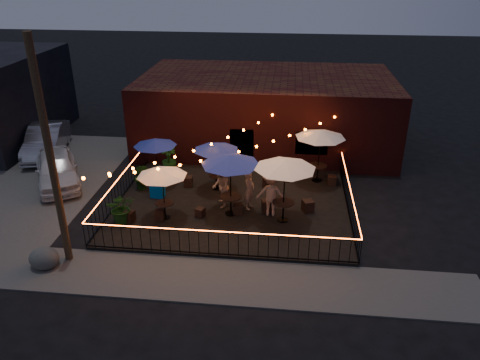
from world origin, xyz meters
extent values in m
plane|color=black|center=(0.00, 0.00, 0.00)|extent=(110.00, 110.00, 0.00)
cube|color=black|center=(0.00, 2.00, 0.07)|extent=(10.00, 8.00, 0.15)
cube|color=#4A4744|center=(0.00, -3.25, 0.03)|extent=(18.00, 2.50, 0.05)
cube|color=#4A4744|center=(-12.00, 4.00, 0.01)|extent=(11.00, 12.00, 0.02)
cube|color=#350E0E|center=(1.00, 10.00, 2.00)|extent=(14.00, 8.00, 4.00)
cube|color=black|center=(0.00, 6.12, 1.10)|extent=(1.20, 0.24, 2.20)
cube|color=black|center=(3.50, 6.12, 1.60)|extent=(1.60, 0.24, 1.20)
cylinder|color=#352115|center=(-5.40, -2.60, 4.00)|extent=(0.26, 0.26, 8.00)
cube|color=black|center=(0.00, -2.00, 0.23)|extent=(10.00, 0.04, 0.04)
cube|color=black|center=(0.00, -2.00, 1.15)|extent=(10.00, 0.04, 0.04)
cube|color=#FF5617|center=(0.00, -2.00, 1.18)|extent=(10.00, 0.03, 0.02)
cube|color=black|center=(-5.00, 2.00, 0.23)|extent=(0.04, 8.00, 0.04)
cube|color=black|center=(-5.00, 2.00, 1.15)|extent=(0.04, 8.00, 0.04)
cube|color=#FF5617|center=(-5.00, 2.00, 1.18)|extent=(0.03, 8.00, 0.02)
cube|color=black|center=(5.00, 2.00, 0.23)|extent=(0.04, 8.00, 0.04)
cube|color=black|center=(5.00, 2.00, 1.15)|extent=(0.04, 8.00, 0.04)
cube|color=#FF5617|center=(5.00, 2.00, 1.18)|extent=(0.03, 8.00, 0.02)
cylinder|color=black|center=(-2.62, 0.49, 0.16)|extent=(0.41, 0.41, 0.03)
cylinder|color=black|center=(-2.62, 0.49, 0.49)|extent=(0.06, 0.06, 0.67)
cylinder|color=black|center=(-2.62, 0.49, 0.83)|extent=(0.74, 0.74, 0.04)
cylinder|color=black|center=(-2.62, 0.49, 1.26)|extent=(0.04, 0.04, 2.22)
cone|color=silver|center=(-2.62, 0.49, 2.23)|extent=(2.68, 2.68, 0.32)
cylinder|color=black|center=(-3.80, 3.74, 0.16)|extent=(0.40, 0.40, 0.03)
cylinder|color=black|center=(-3.80, 3.74, 0.49)|extent=(0.05, 0.05, 0.66)
cylinder|color=black|center=(-3.80, 3.74, 0.83)|extent=(0.73, 0.73, 0.04)
cylinder|color=black|center=(-3.80, 3.74, 1.25)|extent=(0.04, 0.04, 2.20)
cone|color=navy|center=(-3.80, 3.74, 2.21)|extent=(2.50, 2.50, 0.32)
cylinder|color=black|center=(0.06, 1.10, 0.17)|extent=(0.48, 0.48, 0.03)
cylinder|color=black|center=(0.06, 1.10, 0.56)|extent=(0.07, 0.07, 0.79)
cylinder|color=black|center=(0.06, 1.10, 0.97)|extent=(0.88, 0.88, 0.04)
cylinder|color=black|center=(0.06, 1.10, 1.47)|extent=(0.05, 0.05, 2.64)
cone|color=navy|center=(0.06, 1.10, 2.63)|extent=(2.46, 2.46, 0.39)
cylinder|color=black|center=(-0.88, 3.38, 0.16)|extent=(0.41, 0.41, 0.03)
cylinder|color=black|center=(-0.88, 3.38, 0.50)|extent=(0.06, 0.06, 0.68)
cylinder|color=black|center=(-0.88, 3.38, 0.85)|extent=(0.75, 0.75, 0.04)
cylinder|color=black|center=(-0.88, 3.38, 1.28)|extent=(0.04, 0.04, 2.26)
cone|color=navy|center=(-0.88, 3.38, 2.27)|extent=(2.55, 2.55, 0.33)
cylinder|color=black|center=(2.24, 0.81, 0.17)|extent=(0.49, 0.49, 0.03)
cylinder|color=black|center=(2.24, 0.81, 0.56)|extent=(0.07, 0.07, 0.81)
cylinder|color=black|center=(2.24, 0.81, 0.98)|extent=(0.90, 0.90, 0.04)
cylinder|color=black|center=(2.24, 0.81, 1.50)|extent=(0.05, 0.05, 2.69)
cone|color=silver|center=(2.24, 0.81, 2.67)|extent=(2.96, 2.96, 0.39)
cylinder|color=black|center=(3.80, 4.78, 0.17)|extent=(0.47, 0.47, 0.03)
cylinder|color=black|center=(3.80, 4.78, 0.55)|extent=(0.06, 0.06, 0.77)
cylinder|color=black|center=(3.80, 4.78, 0.94)|extent=(0.86, 0.86, 0.04)
cylinder|color=black|center=(3.80, 4.78, 1.44)|extent=(0.05, 0.05, 2.58)
cone|color=silver|center=(3.80, 4.78, 2.57)|extent=(2.85, 2.85, 0.38)
cube|color=black|center=(-3.99, 0.04, 0.38)|extent=(0.47, 0.47, 0.46)
cube|color=black|center=(-2.80, 0.33, 0.36)|extent=(0.38, 0.38, 0.42)
cube|color=black|center=(-4.27, 3.88, 0.38)|extent=(0.44, 0.44, 0.46)
cube|color=black|center=(-2.28, 3.53, 0.39)|extent=(0.46, 0.46, 0.48)
cube|color=black|center=(-1.19, 0.72, 0.35)|extent=(0.43, 0.43, 0.40)
cube|color=black|center=(0.36, 1.15, 0.38)|extent=(0.40, 0.40, 0.45)
cube|color=black|center=(-0.86, 4.25, 0.39)|extent=(0.47, 0.47, 0.48)
cube|color=black|center=(1.40, 3.98, 0.40)|extent=(0.45, 0.45, 0.50)
cube|color=black|center=(1.55, 1.54, 0.40)|extent=(0.49, 0.49, 0.50)
cube|color=black|center=(3.28, 1.67, 0.40)|extent=(0.56, 0.56, 0.51)
cube|color=black|center=(2.37, 4.58, 0.35)|extent=(0.43, 0.43, 0.40)
cube|color=black|center=(4.47, 4.42, 0.37)|extent=(0.39, 0.39, 0.45)
imported|color=tan|center=(0.78, 1.70, 1.00)|extent=(0.56, 0.71, 1.70)
imported|color=#D4AD91|center=(-0.45, 1.73, 1.08)|extent=(0.87, 1.03, 1.87)
imported|color=tan|center=(1.72, 1.24, 1.14)|extent=(1.28, 0.74, 1.97)
imported|color=#0B360A|center=(-4.26, 0.01, 0.79)|extent=(1.41, 1.31, 1.28)
imported|color=#143C12|center=(-4.31, 2.97, 0.80)|extent=(0.84, 0.74, 1.30)
imported|color=#0D340A|center=(-3.61, 5.19, 0.79)|extent=(0.88, 0.88, 1.28)
cube|color=blue|center=(-3.42, 2.30, 0.55)|extent=(0.64, 0.49, 0.79)
cube|color=silver|center=(-3.42, 2.30, 0.96)|extent=(0.69, 0.53, 0.05)
ellipsoid|color=#464742|center=(-6.03, -3.14, 0.38)|extent=(1.17, 1.07, 0.76)
imported|color=silver|center=(-8.65, 3.42, 0.79)|extent=(3.88, 4.97, 1.58)
imported|color=#A6A6AE|center=(-10.96, 6.97, 0.82)|extent=(2.93, 5.25, 1.64)
camera|label=1|loc=(2.29, -15.97, 9.92)|focal=35.00mm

